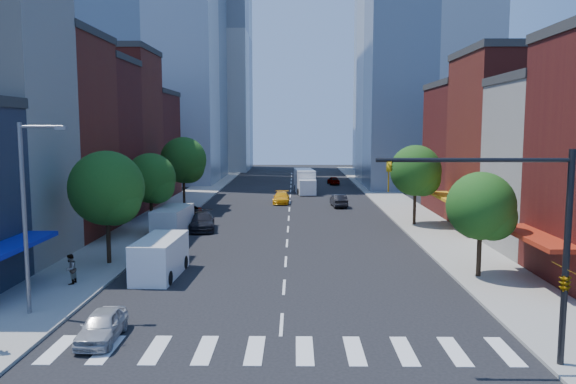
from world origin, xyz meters
The scene contains 29 objects.
ground centered at (0.00, 0.00, 0.00)m, with size 220.00×220.00×0.00m, color black.
sidewalk_left centered at (-12.50, 40.00, 0.07)m, with size 5.00×120.00×0.15m, color gray.
sidewalk_right centered at (12.50, 40.00, 0.07)m, with size 5.00×120.00×0.15m, color gray.
crosswalk centered at (0.00, -3.00, 0.01)m, with size 19.00×3.00×0.01m, color silver.
bldg_left_2 centered at (-21.00, 20.50, 8.00)m, with size 12.00×9.00×16.00m, color maroon.
bldg_left_3 centered at (-21.00, 29.00, 7.50)m, with size 12.00×8.00×15.00m, color #501514.
bldg_left_4 centered at (-21.00, 37.50, 8.50)m, with size 12.00×9.00×17.00m, color maroon.
bldg_left_5 centered at (-21.00, 47.00, 6.50)m, with size 12.00×10.00×13.00m, color #501514.
bldg_right_2 centered at (21.00, 24.00, 7.50)m, with size 12.00×10.00×15.00m, color maroon.
bldg_right_3 centered at (21.00, 34.00, 6.50)m, with size 12.00×10.00×13.00m, color #501514.
tower_far_w centered at (-18.00, 95.00, 28.00)m, with size 18.00×18.00×56.00m, color #9EA5AD.
traffic_signal centered at (9.94, -4.50, 4.16)m, with size 7.24×2.24×8.00m.
streetlight centered at (-11.81, 1.00, 5.28)m, with size 2.25×0.25×9.00m.
tree_left_near centered at (-11.35, 10.92, 4.87)m, with size 4.80×4.80×7.30m.
tree_left_mid centered at (-11.35, 21.92, 4.53)m, with size 4.20×4.20×6.65m.
tree_left_far centered at (-11.35, 35.92, 5.20)m, with size 5.00×5.00×7.75m.
tree_right_near centered at (11.65, 7.92, 4.19)m, with size 4.00×4.00×6.20m.
tree_right_far centered at (11.65, 25.92, 4.86)m, with size 4.60×4.60×7.20m.
parked_car_front centered at (-7.50, -2.00, 0.63)m, with size 1.50×3.73×1.27m, color #AAAAAF.
parked_car_second centered at (-9.50, 19.27, 0.70)m, with size 1.49×4.28×1.41m, color black.
parked_car_third centered at (-9.50, 27.89, 0.73)m, with size 2.41×5.22×1.45m, color #999999.
parked_car_rear centered at (-7.50, 23.64, 0.76)m, with size 2.13×5.24×1.52m, color black.
cargo_van_near centered at (-7.51, 8.14, 1.17)m, with size 2.46×5.63×2.36m.
cargo_van_far centered at (-9.51, 20.88, 1.18)m, with size 2.58×5.72×2.38m.
taxi centered at (-1.00, 40.99, 0.66)m, with size 1.86×4.58×1.33m, color #FAAB0D.
traffic_car_oncoming centered at (5.55, 38.19, 0.70)m, with size 1.48×4.25×1.40m, color black.
traffic_car_far centered at (6.65, 62.94, 0.64)m, with size 1.52×3.78×1.29m, color #999999.
box_truck centered at (1.96, 51.78, 1.50)m, with size 3.00×8.06×3.18m.
pedestrian_far centered at (-12.01, 5.99, 1.00)m, with size 0.83×0.64×1.70m, color #999999.
Camera 1 is at (0.59, -24.64, 8.91)m, focal length 35.00 mm.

